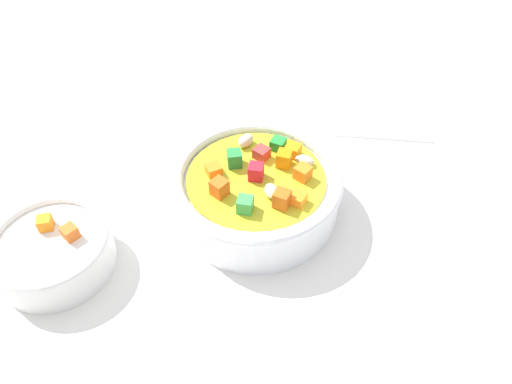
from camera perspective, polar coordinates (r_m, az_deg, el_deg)
The scene contains 4 objects.
ground_plane at distance 54.42cm, azimuth 0.00°, elevation -2.65°, with size 140.00×140.00×2.00cm, color silver.
soup_bowl_main at distance 51.46cm, azimuth 0.02°, elevation 0.32°, with size 18.00×18.00×6.55cm.
spoon at distance 63.39cm, azimuth 9.04°, elevation 6.86°, with size 14.00×16.68×0.81cm.
side_bowl_small at distance 51.15cm, azimuth -22.61°, elevation -6.28°, with size 11.48×11.48×4.90cm.
Camera 1 is at (30.15, -19.46, 39.91)cm, focal length 34.31 mm.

